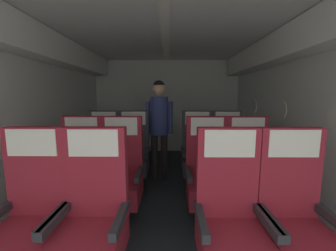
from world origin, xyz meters
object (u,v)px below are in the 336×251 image
object	(u,v)px
seat_a_left_window	(30,220)
flight_attendant	(159,120)
seat_b_left_window	(81,176)
seat_b_left_aisle	(121,176)
seat_a_right_window	(230,222)
seat_c_left_aisle	(133,155)
seat_b_right_window	(207,177)
seat_c_left_window	(104,155)
seat_c_right_aisle	(228,155)
seat_c_right_window	(197,155)
seat_b_right_aisle	(248,177)
seat_a_left_aisle	(93,221)
seat_a_right_aisle	(295,222)

from	to	relation	value
seat_a_left_window	flight_attendant	bearing A→B (deg)	65.84
seat_b_left_window	seat_b_left_aisle	distance (m)	0.46
seat_a_left_window	seat_b_left_window	bearing A→B (deg)	89.29
seat_a_right_window	seat_c_left_aisle	bearing A→B (deg)	120.00
seat_b_right_window	seat_c_left_aisle	xyz separation A→B (m)	(-0.97, 0.86, 0.00)
seat_b_right_window	seat_c_left_aisle	size ratio (longest dim) A/B	1.00
flight_attendant	seat_c_left_window	bearing A→B (deg)	-175.83
seat_a_left_window	seat_c_right_aisle	bearing A→B (deg)	41.55
seat_c_right_aisle	seat_c_right_window	world-z (taller)	same
seat_b_right_aisle	seat_c_right_window	bearing A→B (deg)	117.64
seat_a_left_aisle	seat_c_left_aisle	size ratio (longest dim) A/B	1.00
seat_b_right_window	seat_c_right_window	world-z (taller)	same
seat_c_left_aisle	seat_b_right_window	bearing A→B (deg)	-41.46
seat_a_left_window	seat_c_right_aisle	distance (m)	2.53
seat_a_left_window	seat_c_right_aisle	size ratio (longest dim) A/B	1.00
seat_b_right_window	seat_c_right_aisle	size ratio (longest dim) A/B	1.00
seat_a_right_window	seat_a_right_aisle	bearing A→B (deg)	0.40
seat_a_left_window	seat_a_left_aisle	bearing A→B (deg)	-1.19
seat_b_left_window	seat_a_right_aisle	bearing A→B (deg)	-24.39
seat_b_left_aisle	seat_b_right_aisle	bearing A→B (deg)	-0.30
seat_a_right_window	seat_c_right_window	distance (m)	1.70
seat_a_left_aisle	seat_b_right_aisle	size ratio (longest dim) A/B	1.00
seat_c_right_aisle	flight_attendant	world-z (taller)	flight_attendant
seat_a_right_aisle	seat_b_right_window	distance (m)	0.97
seat_a_left_window	seat_a_right_aisle	size ratio (longest dim) A/B	1.00
seat_c_left_window	seat_c_right_aisle	distance (m)	1.88
seat_a_left_aisle	seat_c_left_window	bearing A→B (deg)	104.97
seat_a_left_aisle	seat_c_right_aisle	world-z (taller)	same
seat_c_left_window	seat_c_right_aisle	xyz separation A→B (m)	(1.88, 0.01, 0.00)
seat_a_left_window	seat_c_right_window	xyz separation A→B (m)	(1.43, 1.68, 0.00)
seat_a_right_aisle	flight_attendant	xyz separation A→B (m)	(-1.06, 1.90, 0.51)
seat_a_left_window	seat_b_left_window	world-z (taller)	same
seat_c_left_aisle	flight_attendant	xyz separation A→B (m)	(0.39, 0.20, 0.51)
seat_a_left_window	seat_b_right_window	bearing A→B (deg)	29.92
seat_a_left_window	seat_a_right_aisle	xyz separation A→B (m)	(1.90, -0.02, 0.00)
seat_a_right_aisle	seat_c_left_window	size ratio (longest dim) A/B	1.00
flight_attendant	seat_b_left_window	bearing A→B (deg)	-138.96
seat_b_left_window	seat_b_right_aisle	size ratio (longest dim) A/B	1.00
seat_b_left_aisle	seat_b_left_window	bearing A→B (deg)	177.92
seat_a_right_aisle	seat_c_right_window	size ratio (longest dim) A/B	1.00
seat_a_left_aisle	seat_b_left_window	world-z (taller)	same
seat_b_right_aisle	seat_c_right_window	xyz separation A→B (m)	(-0.45, 0.86, 0.00)
seat_c_left_window	seat_b_right_aisle	bearing A→B (deg)	-24.40
seat_b_right_aisle	seat_c_left_aisle	size ratio (longest dim) A/B	1.00
flight_attendant	seat_a_right_window	bearing A→B (deg)	-82.92
seat_a_left_window	seat_b_left_window	distance (m)	0.84
flight_attendant	seat_b_right_aisle	bearing A→B (deg)	-56.07
seat_b_right_aisle	seat_c_right_aisle	size ratio (longest dim) A/B	1.00
seat_a_right_window	seat_a_left_window	bearing A→B (deg)	179.19
seat_a_left_aisle	seat_c_left_aisle	xyz separation A→B (m)	(0.00, 1.69, 0.00)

